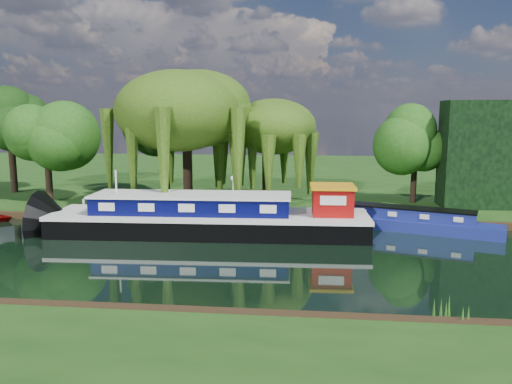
# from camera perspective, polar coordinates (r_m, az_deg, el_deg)

# --- Properties ---
(ground) EXTENTS (120.00, 120.00, 0.00)m
(ground) POSITION_cam_1_polar(r_m,az_deg,el_deg) (26.88, -7.12, -7.27)
(ground) COLOR black
(far_bank) EXTENTS (120.00, 52.00, 0.45)m
(far_bank) POSITION_cam_1_polar(r_m,az_deg,el_deg) (59.85, 0.36, 2.00)
(far_bank) COLOR #173B10
(far_bank) RESTS_ON ground
(dutch_barge) EXTENTS (19.81, 5.15, 4.15)m
(dutch_barge) POSITION_cam_1_polar(r_m,az_deg,el_deg) (31.30, -5.07, -2.97)
(dutch_barge) COLOR black
(dutch_barge) RESTS_ON ground
(narrowboat) EXTENTS (11.23, 5.51, 1.64)m
(narrowboat) POSITION_cam_1_polar(r_m,az_deg,el_deg) (33.75, 17.14, -3.24)
(narrowboat) COLOR navy
(narrowboat) RESTS_ON ground
(willow_left) EXTENTS (8.11, 8.11, 9.73)m
(willow_left) POSITION_cam_1_polar(r_m,az_deg,el_deg) (37.41, -7.95, 8.93)
(willow_left) COLOR black
(willow_left) RESTS_ON far_bank
(willow_right) EXTENTS (6.02, 6.02, 7.33)m
(willow_right) POSITION_cam_1_polar(r_m,az_deg,el_deg) (38.65, 1.24, 6.46)
(willow_right) COLOR black
(willow_right) RESTS_ON far_bank
(tree_far_left) EXTENTS (4.81, 4.81, 7.74)m
(tree_far_left) POSITION_cam_1_polar(r_m,az_deg,el_deg) (43.13, -22.88, 5.97)
(tree_far_left) COLOR black
(tree_far_left) RESTS_ON far_bank
(tree_far_back) EXTENTS (5.05, 5.05, 8.49)m
(tree_far_back) POSITION_cam_1_polar(r_m,az_deg,el_deg) (49.65, -26.31, 6.77)
(tree_far_back) COLOR black
(tree_far_back) RESTS_ON far_bank
(tree_far_mid) EXTENTS (5.14, 5.14, 8.42)m
(tree_far_mid) POSITION_cam_1_polar(r_m,az_deg,el_deg) (44.48, -10.35, 7.24)
(tree_far_mid) COLOR black
(tree_far_mid) RESTS_ON far_bank
(tree_far_right) EXTENTS (4.09, 4.09, 6.70)m
(tree_far_right) POSITION_cam_1_polar(r_m,az_deg,el_deg) (41.34, 17.76, 5.20)
(tree_far_right) COLOR black
(tree_far_right) RESTS_ON far_bank
(conifer_hedge) EXTENTS (6.00, 3.00, 8.00)m
(conifer_hedge) POSITION_cam_1_polar(r_m,az_deg,el_deg) (41.30, 24.52, 3.95)
(conifer_hedge) COLOR black
(conifer_hedge) RESTS_ON far_bank
(lamppost) EXTENTS (0.36, 0.36, 2.56)m
(lamppost) POSITION_cam_1_polar(r_m,az_deg,el_deg) (36.38, -2.63, 0.95)
(lamppost) COLOR silver
(lamppost) RESTS_ON far_bank
(mooring_posts) EXTENTS (19.16, 0.16, 1.00)m
(mooring_posts) POSITION_cam_1_polar(r_m,az_deg,el_deg) (34.75, -4.78, -1.90)
(mooring_posts) COLOR silver
(mooring_posts) RESTS_ON far_bank
(reeds_near) EXTENTS (33.70, 1.50, 1.10)m
(reeds_near) POSITION_cam_1_polar(r_m,az_deg,el_deg) (18.86, 8.48, -12.70)
(reeds_near) COLOR #205115
(reeds_near) RESTS_ON ground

